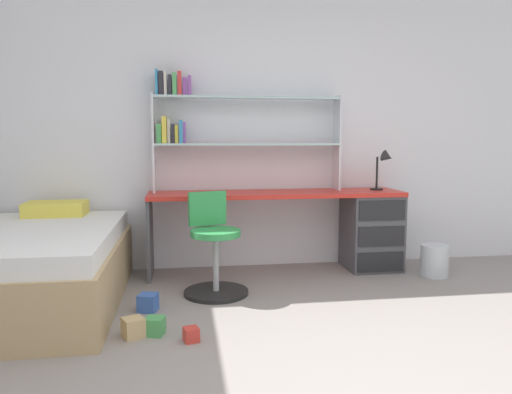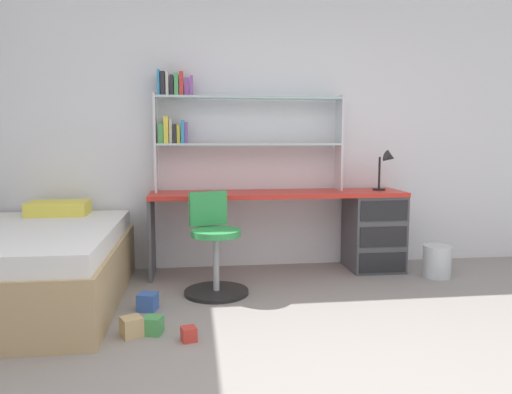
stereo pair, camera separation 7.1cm
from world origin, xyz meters
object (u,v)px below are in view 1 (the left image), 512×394
at_px(bookshelf_hutch, 219,120).
at_px(toy_block_natural_4, 133,328).
at_px(desk, 343,224).
at_px(swivel_chair, 214,254).
at_px(waste_bin, 434,261).
at_px(toy_block_red_3, 191,335).
at_px(desk_lamp, 385,163).
at_px(bed_platform, 35,268).
at_px(toy_block_green_1, 155,326).
at_px(toy_block_blue_2, 148,303).

xyz_separation_m(bookshelf_hutch, toy_block_natural_4, (-0.66, -1.50, -1.36)).
distance_m(desk, swivel_chair, 1.38).
distance_m(swivel_chair, waste_bin, 2.03).
xyz_separation_m(swivel_chair, toy_block_red_3, (-0.20, -0.93, -0.28)).
relative_size(desk_lamp, bed_platform, 0.21).
bearing_deg(desk, toy_block_green_1, -141.57).
bearing_deg(waste_bin, swivel_chair, -174.29).
relative_size(desk, toy_block_natural_4, 19.13).
height_order(desk_lamp, waste_bin, desk_lamp).
bearing_deg(bed_platform, toy_block_blue_2, -16.09).
relative_size(bed_platform, toy_block_green_1, 16.33).
distance_m(desk, toy_block_natural_4, 2.31).
bearing_deg(toy_block_blue_2, desk_lamp, 22.42).
relative_size(desk_lamp, swivel_chair, 0.47).
bearing_deg(swivel_chair, bookshelf_hutch, 82.07).
bearing_deg(swivel_chair, toy_block_green_1, -118.63).
height_order(bookshelf_hutch, desk_lamp, bookshelf_hutch).
height_order(desk, waste_bin, desk).
distance_m(desk, bookshelf_hutch, 1.53).
bearing_deg(waste_bin, bed_platform, -174.71).
relative_size(toy_block_green_1, toy_block_natural_4, 0.93).
bearing_deg(toy_block_red_3, bed_platform, 143.96).
distance_m(bookshelf_hutch, toy_block_blue_2, 1.81).
bearing_deg(toy_block_natural_4, toy_block_green_1, 7.64).
bearing_deg(toy_block_green_1, toy_block_red_3, -31.87).
bearing_deg(toy_block_natural_4, desk, 36.71).
relative_size(bed_platform, toy_block_red_3, 20.99).
distance_m(swivel_chair, toy_block_green_1, 0.94).
distance_m(desk_lamp, toy_block_red_3, 2.56).
height_order(toy_block_green_1, toy_block_red_3, toy_block_green_1).
relative_size(bed_platform, toy_block_blue_2, 14.57).
xyz_separation_m(bed_platform, toy_block_green_1, (0.91, -0.68, -0.23)).
distance_m(desk, toy_block_green_1, 2.20).
distance_m(bookshelf_hutch, waste_bin, 2.35).
bearing_deg(desk_lamp, toy_block_natural_4, -148.63).
height_order(swivel_chair, toy_block_green_1, swivel_chair).
height_order(swivel_chair, toy_block_red_3, swivel_chair).
distance_m(waste_bin, toy_block_red_3, 2.49).
relative_size(desk, toy_block_blue_2, 18.44).
xyz_separation_m(bed_platform, toy_block_blue_2, (0.83, -0.24, -0.23)).
distance_m(toy_block_red_3, toy_block_natural_4, 0.38).
bearing_deg(desk, toy_block_natural_4, -143.29).
bearing_deg(toy_block_red_3, waste_bin, 27.12).
bearing_deg(bookshelf_hutch, toy_block_blue_2, -120.15).
bearing_deg(toy_block_red_3, swivel_chair, 77.64).
bearing_deg(bookshelf_hutch, toy_block_natural_4, -113.78).
relative_size(swivel_chair, waste_bin, 2.83).
bearing_deg(toy_block_green_1, desk, 38.43).
relative_size(desk, swivel_chair, 2.88).
bearing_deg(swivel_chair, waste_bin, 5.71).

